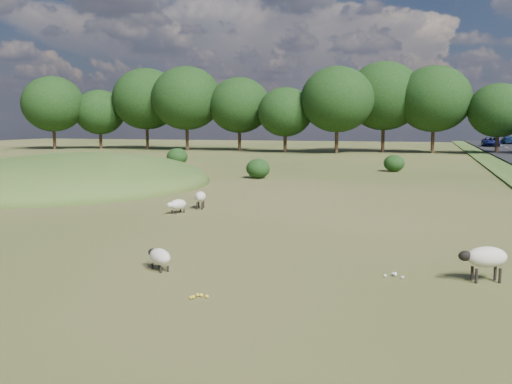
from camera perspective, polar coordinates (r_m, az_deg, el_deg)
ground at (r=39.55m, az=3.85°, el=1.36°), size 160.00×160.00×0.00m
mound at (r=36.96m, az=-17.53°, el=0.65°), size 16.00×20.00×4.00m
treeline at (r=74.52m, az=9.19°, el=8.96°), size 96.28×14.66×11.70m
shrubs at (r=46.30m, az=-0.13°, el=3.08°), size 20.98×11.31×1.56m
sheep_0 at (r=24.49m, az=-7.87°, el=-1.25°), size 0.74×1.10×0.61m
sheep_2 at (r=14.96m, az=21.95°, el=-6.08°), size 1.26×0.83×0.87m
sheep_3 at (r=15.23m, az=-9.65°, el=-6.38°), size 0.99×0.86×0.58m
sheep_5 at (r=25.69m, az=-5.58°, el=-0.47°), size 0.69×1.13×0.79m
car_4 at (r=106.00m, az=23.85°, el=4.78°), size 1.82×4.47×1.30m
car_5 at (r=93.90m, az=22.43°, el=4.67°), size 2.34×5.07×1.41m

